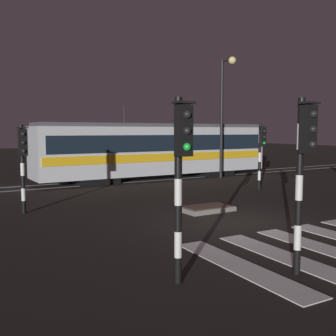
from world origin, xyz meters
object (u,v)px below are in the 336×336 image
traffic_light_corner_far_right (261,147)px  traffic_light_kerb_mid_left (304,159)px  tram (158,149)px  traffic_light_corner_far_left (23,155)px  street_lamp_trackside_right (224,103)px  traffic_light_corner_near_left (181,162)px

traffic_light_corner_far_right → traffic_light_kerb_mid_left: bearing=-130.6°
traffic_light_kerb_mid_left → tram: tram is taller
traffic_light_kerb_mid_left → traffic_light_corner_far_right: 11.62m
tram → traffic_light_corner_far_right: bearing=-72.5°
traffic_light_corner_far_right → traffic_light_corner_far_left: bearing=179.7°
traffic_light_kerb_mid_left → traffic_light_corner_far_right: bearing=49.4°
traffic_light_corner_far_left → traffic_light_kerb_mid_left: 9.50m
traffic_light_kerb_mid_left → traffic_light_corner_far_left: bearing=110.7°
traffic_light_corner_far_left → street_lamp_trackside_right: (12.34, 4.46, 2.47)m
traffic_light_kerb_mid_left → traffic_light_corner_near_left: (-2.25, 0.82, -0.02)m
traffic_light_corner_far_left → street_lamp_trackside_right: bearing=19.9°
traffic_light_corner_far_left → traffic_light_corner_near_left: traffic_light_corner_near_left is taller
traffic_light_kerb_mid_left → street_lamp_trackside_right: street_lamp_trackside_right is taller
traffic_light_corner_far_right → tram: size_ratio=0.22×
traffic_light_kerb_mid_left → traffic_light_corner_far_right: size_ratio=1.10×
traffic_light_corner_far_left → traffic_light_kerb_mid_left: bearing=-69.3°
traffic_light_corner_far_right → street_lamp_trackside_right: size_ratio=0.45×
traffic_light_corner_far_right → traffic_light_corner_near_left: traffic_light_corner_near_left is taller
traffic_light_corner_near_left → traffic_light_corner_far_right: bearing=39.2°
traffic_light_kerb_mid_left → street_lamp_trackside_right: (8.97, 13.35, 2.20)m
traffic_light_corner_far_left → street_lamp_trackside_right: 13.35m
traffic_light_kerb_mid_left → traffic_light_corner_near_left: size_ratio=1.01×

